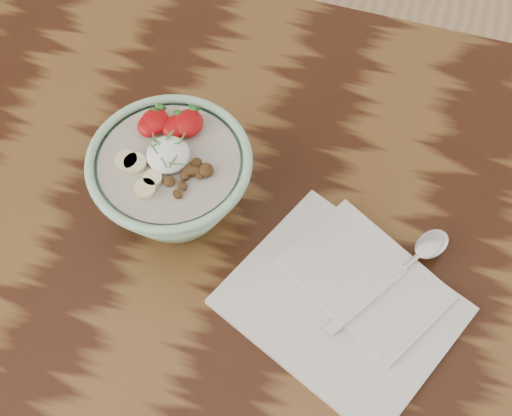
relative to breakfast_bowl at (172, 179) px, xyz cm
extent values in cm
cube|color=black|center=(12.20, -7.24, -8.07)|extent=(160.00, 90.00, 4.00)
cylinder|color=#96C9A2|center=(0.03, -0.08, -5.51)|extent=(7.86, 7.86, 1.12)
torus|color=#96C9A2|center=(0.03, -0.08, 3.65)|extent=(17.86, 17.86, 1.03)
cylinder|color=#BFB49F|center=(0.03, -0.08, 3.09)|extent=(15.15, 15.15, 0.94)
ellipsoid|color=white|center=(-0.04, 0.16, 4.46)|extent=(4.65, 4.65, 2.56)
ellipsoid|color=#A1070A|center=(-0.70, 3.84, 4.33)|extent=(2.81, 3.09, 1.54)
cone|color=#286623|center=(-0.70, 5.11, 4.63)|extent=(1.40, 1.03, 1.52)
ellipsoid|color=#A1070A|center=(-3.30, 3.35, 4.34)|extent=(2.82, 3.10, 1.55)
cone|color=#286623|center=(-3.30, 4.62, 4.64)|extent=(1.40, 1.03, 1.52)
ellipsoid|color=#A1070A|center=(-2.98, 3.89, 4.42)|extent=(3.11, 3.43, 1.71)
cone|color=#286623|center=(-2.98, 5.30, 4.72)|extent=(1.40, 1.03, 1.52)
ellipsoid|color=#A1070A|center=(0.56, 4.65, 4.47)|extent=(3.32, 3.65, 1.82)
cone|color=#286623|center=(0.56, 6.14, 4.77)|extent=(1.40, 1.03, 1.52)
cylinder|color=beige|center=(-0.68, -2.86, 3.96)|extent=(2.00, 2.00, 0.70)
cylinder|color=beige|center=(-0.99, -4.23, 3.96)|extent=(2.26, 2.26, 0.70)
cylinder|color=beige|center=(-4.17, -1.54, 3.96)|extent=(2.40, 2.40, 0.70)
cylinder|color=beige|center=(-3.15, -1.57, 3.96)|extent=(2.40, 2.40, 0.70)
ellipsoid|color=#4C3016|center=(4.34, -0.31, 4.14)|extent=(2.00, 2.04, 1.28)
ellipsoid|color=#4C3016|center=(2.79, -0.81, 4.13)|extent=(1.96, 1.72, 1.27)
ellipsoid|color=#4C3016|center=(2.50, -2.76, 4.00)|extent=(1.55, 1.46, 0.85)
ellipsoid|color=#4C3016|center=(3.07, 0.19, 4.08)|extent=(1.51, 1.72, 0.83)
ellipsoid|color=#4C3016|center=(1.09, -2.69, 3.99)|extent=(1.72, 1.72, 0.81)
ellipsoid|color=#4C3016|center=(2.38, -1.51, 3.98)|extent=(1.18, 1.37, 0.91)
ellipsoid|color=#4C3016|center=(3.80, -0.92, 3.97)|extent=(1.36, 1.45, 0.63)
ellipsoid|color=#4C3016|center=(3.29, -0.72, 4.07)|extent=(1.54, 1.15, 0.99)
ellipsoid|color=#4C3016|center=(2.44, -3.87, 3.98)|extent=(1.51, 1.43, 0.82)
cylinder|color=#417D35|center=(0.26, -1.56, 5.56)|extent=(1.15, 1.12, 0.23)
cylinder|color=#417D35|center=(-1.32, 0.33, 5.56)|extent=(1.10, 0.96, 0.22)
cylinder|color=#417D35|center=(1.12, -1.17, 5.56)|extent=(0.41, 1.66, 0.24)
cylinder|color=#417D35|center=(1.60, -1.34, 5.56)|extent=(1.67, 0.46, 0.24)
cylinder|color=#417D35|center=(-1.86, 1.10, 5.56)|extent=(0.79, 1.11, 0.22)
cylinder|color=#417D35|center=(0.98, 1.78, 5.56)|extent=(0.33, 1.49, 0.23)
cylinder|color=#417D35|center=(-1.82, 0.75, 5.56)|extent=(0.97, 0.30, 0.21)
cylinder|color=#417D35|center=(-1.35, -0.23, 5.56)|extent=(1.26, 1.12, 0.23)
cylinder|color=#417D35|center=(-0.35, 1.65, 5.56)|extent=(0.44, 1.36, 0.23)
cylinder|color=#417D35|center=(-0.41, 1.97, 5.56)|extent=(0.61, 1.06, 0.22)
cylinder|color=#417D35|center=(0.70, 1.14, 5.56)|extent=(1.16, 1.01, 0.23)
cylinder|color=#417D35|center=(-0.82, 0.19, 5.56)|extent=(1.08, 1.28, 0.23)
cube|color=silver|center=(21.41, -6.77, -5.63)|extent=(28.58, 26.32, 0.89)
cube|color=silver|center=(23.18, -3.23, -4.92)|extent=(20.33, 18.36, 0.53)
cube|color=silver|center=(23.85, -5.77, -4.48)|extent=(7.12, 10.29, 0.35)
cylinder|color=silver|center=(27.76, 0.34, -4.30)|extent=(2.21, 2.91, 0.70)
ellipsoid|color=silver|center=(29.31, 2.77, -4.18)|extent=(5.05, 5.52, 0.95)
camera|label=1|loc=(21.32, -38.11, 66.15)|focal=50.00mm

